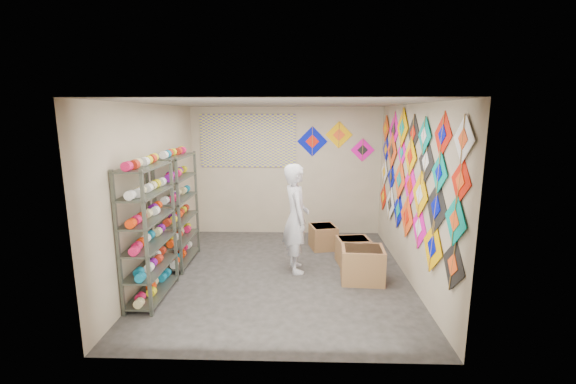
{
  "coord_description": "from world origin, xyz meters",
  "views": [
    {
      "loc": [
        0.29,
        -5.85,
        2.54
      ],
      "look_at": [
        0.1,
        0.3,
        1.3
      ],
      "focal_mm": 24.0,
      "sensor_mm": 36.0,
      "label": 1
    }
  ],
  "objects_px": {
    "carton_a": "(362,264)",
    "carton_b": "(353,251)",
    "shelf_rack_front": "(149,233)",
    "shopkeeper": "(296,218)",
    "shelf_rack_back": "(178,210)",
    "carton_c": "(323,237)"
  },
  "relations": [
    {
      "from": "carton_a",
      "to": "carton_b",
      "type": "bearing_deg",
      "value": 96.86
    },
    {
      "from": "shelf_rack_back",
      "to": "carton_c",
      "type": "distance_m",
      "value": 2.76
    },
    {
      "from": "shopkeeper",
      "to": "carton_a",
      "type": "height_order",
      "value": "shopkeeper"
    },
    {
      "from": "carton_a",
      "to": "carton_b",
      "type": "xyz_separation_m",
      "value": [
        -0.04,
        0.74,
        -0.05
      ]
    },
    {
      "from": "shopkeeper",
      "to": "shelf_rack_back",
      "type": "bearing_deg",
      "value": 70.41
    },
    {
      "from": "shopkeeper",
      "to": "carton_c",
      "type": "bearing_deg",
      "value": -37.26
    },
    {
      "from": "carton_a",
      "to": "carton_b",
      "type": "height_order",
      "value": "carton_a"
    },
    {
      "from": "carton_a",
      "to": "carton_b",
      "type": "relative_size",
      "value": 1.18
    },
    {
      "from": "carton_c",
      "to": "shelf_rack_back",
      "type": "bearing_deg",
      "value": -174.21
    },
    {
      "from": "shelf_rack_back",
      "to": "shopkeeper",
      "type": "bearing_deg",
      "value": -7.6
    },
    {
      "from": "carton_a",
      "to": "carton_c",
      "type": "height_order",
      "value": "carton_a"
    },
    {
      "from": "carton_a",
      "to": "shelf_rack_front",
      "type": "bearing_deg",
      "value": -164.68
    },
    {
      "from": "shelf_rack_back",
      "to": "carton_b",
      "type": "height_order",
      "value": "shelf_rack_back"
    },
    {
      "from": "carton_a",
      "to": "carton_b",
      "type": "distance_m",
      "value": 0.74
    },
    {
      "from": "shopkeeper",
      "to": "carton_a",
      "type": "bearing_deg",
      "value": -123.16
    },
    {
      "from": "shelf_rack_front",
      "to": "carton_b",
      "type": "xyz_separation_m",
      "value": [
        3.0,
        1.37,
        -0.73
      ]
    },
    {
      "from": "shelf_rack_back",
      "to": "carton_b",
      "type": "bearing_deg",
      "value": 1.4
    },
    {
      "from": "shelf_rack_back",
      "to": "carton_c",
      "type": "xyz_separation_m",
      "value": [
        2.53,
        0.82,
        -0.73
      ]
    },
    {
      "from": "shelf_rack_back",
      "to": "carton_a",
      "type": "relative_size",
      "value": 2.95
    },
    {
      "from": "carton_b",
      "to": "carton_a",
      "type": "bearing_deg",
      "value": -94.17
    },
    {
      "from": "shopkeeper",
      "to": "carton_b",
      "type": "relative_size",
      "value": 3.28
    },
    {
      "from": "shelf_rack_front",
      "to": "carton_a",
      "type": "bearing_deg",
      "value": 11.71
    }
  ]
}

